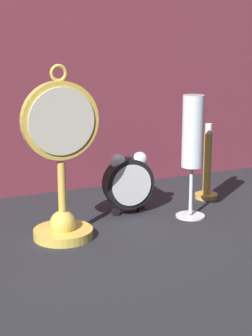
{
  "coord_description": "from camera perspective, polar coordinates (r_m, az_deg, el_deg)",
  "views": [
    {
      "loc": [
        -0.42,
        -0.84,
        0.36
      ],
      "look_at": [
        0.0,
        0.08,
        0.1
      ],
      "focal_mm": 60.0,
      "sensor_mm": 36.0,
      "label": 1
    }
  ],
  "objects": [
    {
      "name": "alarm_clock_twin_bell",
      "position": [
        1.1,
        0.25,
        -1.27
      ],
      "size": [
        0.1,
        0.03,
        0.12
      ],
      "color": "black",
      "rests_on": "ground_plane"
    },
    {
      "name": "ground_plane",
      "position": [
        1.01,
        1.9,
        -6.76
      ],
      "size": [
        4.0,
        4.0,
        0.0
      ],
      "primitive_type": "plane",
      "color": "#232328"
    },
    {
      "name": "champagne_flute",
      "position": [
        1.07,
        6.77,
        2.76
      ],
      "size": [
        0.06,
        0.06,
        0.24
      ],
      "color": "silver",
      "rests_on": "ground_plane"
    },
    {
      "name": "pocket_watch_on_stand",
      "position": [
        0.96,
        -6.57,
        -0.12
      ],
      "size": [
        0.13,
        0.1,
        0.3
      ],
      "color": "gold",
      "rests_on": "ground_plane"
    },
    {
      "name": "fabric_backdrop_drape",
      "position": [
        1.24,
        -4.84,
        12.76
      ],
      "size": [
        1.53,
        0.01,
        0.66
      ],
      "primitive_type": "cube",
      "color": "brown",
      "rests_on": "ground_plane"
    },
    {
      "name": "brass_candlestick",
      "position": [
        1.21,
        8.23,
        -0.52
      ],
      "size": [
        0.05,
        0.05,
        0.16
      ],
      "color": "gold",
      "rests_on": "ground_plane"
    }
  ]
}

